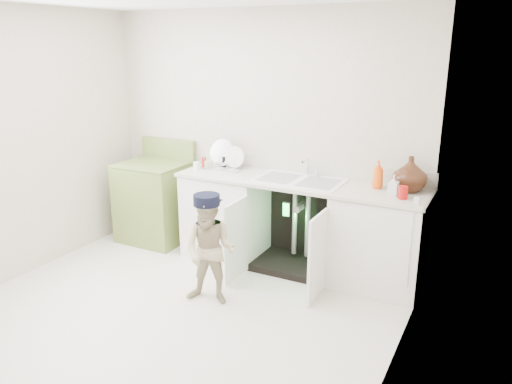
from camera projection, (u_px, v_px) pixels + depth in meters
The scene contains 5 objects.
ground at pixel (181, 309), 4.23m from camera, with size 3.50×3.50×0.00m, color silver.
room_shell at pixel (174, 165), 3.87m from camera, with size 6.00×5.50×1.26m.
counter_run at pixel (300, 223), 4.87m from camera, with size 2.44×1.02×1.21m.
avocado_stove at pixel (156, 200), 5.62m from camera, with size 0.72×0.65×1.11m.
repair_worker at pixel (210, 249), 4.21m from camera, with size 0.72×0.86×0.97m.
Camera 1 is at (2.30, -3.05, 2.16)m, focal length 35.00 mm.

